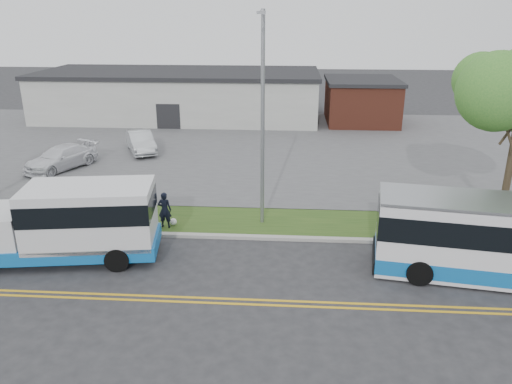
# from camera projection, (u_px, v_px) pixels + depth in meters

# --- Properties ---
(ground) EXTENTS (140.00, 140.00, 0.00)m
(ground) POSITION_uv_depth(u_px,v_px,m) (188.00, 248.00, 21.24)
(ground) COLOR #28282B
(ground) RESTS_ON ground
(lane_line_north) EXTENTS (70.00, 0.12, 0.01)m
(lane_line_north) POSITION_uv_depth(u_px,v_px,m) (167.00, 297.00, 17.63)
(lane_line_north) COLOR gold
(lane_line_north) RESTS_ON ground
(lane_line_south) EXTENTS (70.00, 0.12, 0.01)m
(lane_line_south) POSITION_uv_depth(u_px,v_px,m) (165.00, 301.00, 17.35)
(lane_line_south) COLOR gold
(lane_line_south) RESTS_ON ground
(curb) EXTENTS (80.00, 0.30, 0.15)m
(curb) POSITION_uv_depth(u_px,v_px,m) (193.00, 235.00, 22.25)
(curb) COLOR #9E9B93
(curb) RESTS_ON ground
(verge) EXTENTS (80.00, 3.30, 0.10)m
(verge) POSITION_uv_depth(u_px,v_px,m) (200.00, 220.00, 23.94)
(verge) COLOR #244517
(verge) RESTS_ON ground
(parking_lot) EXTENTS (80.00, 25.00, 0.10)m
(parking_lot) POSITION_uv_depth(u_px,v_px,m) (233.00, 146.00, 37.16)
(parking_lot) COLOR #4C4C4F
(parking_lot) RESTS_ON ground
(commercial_building) EXTENTS (25.40, 10.40, 4.35)m
(commercial_building) POSITION_uv_depth(u_px,v_px,m) (180.00, 95.00, 46.18)
(commercial_building) COLOR #9E9E99
(commercial_building) RESTS_ON ground
(brick_wing) EXTENTS (6.30, 7.30, 3.90)m
(brick_wing) POSITION_uv_depth(u_px,v_px,m) (361.00, 101.00, 44.27)
(brick_wing) COLOR brown
(brick_wing) RESTS_ON ground
(streetlight_near) EXTENTS (0.35, 1.53, 9.50)m
(streetlight_near) POSITION_uv_depth(u_px,v_px,m) (263.00, 115.00, 21.81)
(streetlight_near) COLOR gray
(streetlight_near) RESTS_ON verge
(shuttle_bus) EXTENTS (8.32, 3.71, 3.08)m
(shuttle_bus) POSITION_uv_depth(u_px,v_px,m) (71.00, 221.00, 19.84)
(shuttle_bus) COLOR #0F5BA5
(shuttle_bus) RESTS_ON ground
(pedestrian) EXTENTS (0.64, 0.43, 1.70)m
(pedestrian) POSITION_uv_depth(u_px,v_px,m) (165.00, 210.00, 22.79)
(pedestrian) COLOR black
(pedestrian) RESTS_ON verge
(parked_car_a) EXTENTS (3.31, 4.70, 1.47)m
(parked_car_a) POSITION_uv_depth(u_px,v_px,m) (141.00, 142.00, 35.05)
(parked_car_a) COLOR #B2B6BA
(parked_car_a) RESTS_ON parking_lot
(parked_car_b) EXTENTS (3.94, 5.27, 1.42)m
(parked_car_b) POSITION_uv_depth(u_px,v_px,m) (61.00, 158.00, 31.36)
(parked_car_b) COLOR white
(parked_car_b) RESTS_ON parking_lot
(grocery_bag_left) EXTENTS (0.32, 0.32, 0.32)m
(grocery_bag_left) POSITION_uv_depth(u_px,v_px,m) (158.00, 226.00, 22.81)
(grocery_bag_left) COLOR white
(grocery_bag_left) RESTS_ON verge
(grocery_bag_right) EXTENTS (0.32, 0.32, 0.32)m
(grocery_bag_right) POSITION_uv_depth(u_px,v_px,m) (173.00, 222.00, 23.24)
(grocery_bag_right) COLOR white
(grocery_bag_right) RESTS_ON verge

